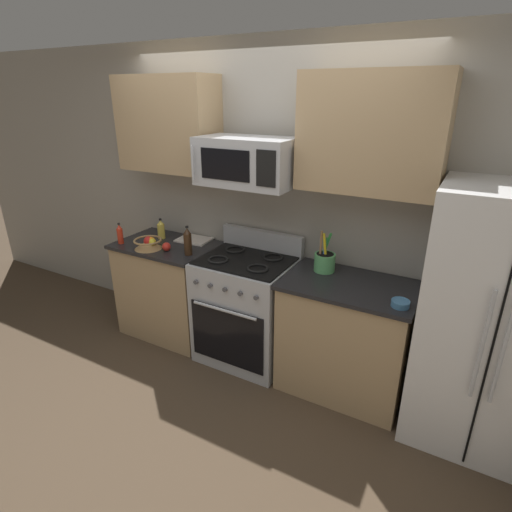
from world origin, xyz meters
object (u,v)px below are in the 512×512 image
(utensil_crock, at_px, (325,261))
(bottle_soy, at_px, (188,242))
(range_oven, at_px, (246,308))
(fruit_basket, at_px, (148,243))
(bottle_oil, at_px, (161,229))
(microwave, at_px, (247,162))
(apple_loose, at_px, (166,247))
(prep_bowl, at_px, (400,303))
(cutting_board, at_px, (194,240))
(bottle_hot_sauce, at_px, (120,234))
(refrigerator, at_px, (492,323))

(utensil_crock, distance_m, bottle_soy, 1.15)
(range_oven, bearing_deg, fruit_basket, -169.31)
(bottle_soy, bearing_deg, bottle_oil, 156.37)
(utensil_crock, relative_size, fruit_basket, 1.28)
(microwave, distance_m, apple_loose, 1.06)
(range_oven, distance_m, prep_bowl, 1.35)
(prep_bowl, bearing_deg, cutting_board, 169.04)
(apple_loose, distance_m, bottle_hot_sauce, 0.50)
(utensil_crock, relative_size, bottle_oil, 1.65)
(bottle_hot_sauce, height_order, prep_bowl, bottle_hot_sauce)
(bottle_oil, height_order, bottle_hot_sauce, bottle_hot_sauce)
(fruit_basket, bearing_deg, prep_bowl, -0.26)
(range_oven, relative_size, bottle_hot_sauce, 5.66)
(fruit_basket, height_order, cutting_board, fruit_basket)
(microwave, distance_m, prep_bowl, 1.49)
(microwave, bearing_deg, cutting_board, 166.05)
(range_oven, distance_m, refrigerator, 1.82)
(cutting_board, height_order, bottle_soy, bottle_soy)
(refrigerator, distance_m, microwave, 1.97)
(utensil_crock, bearing_deg, cutting_board, 176.94)
(range_oven, xyz_separation_m, bottle_soy, (-0.50, -0.11, 0.55))
(apple_loose, distance_m, bottle_soy, 0.23)
(bottle_oil, xyz_separation_m, prep_bowl, (2.23, -0.27, -0.06))
(refrigerator, xyz_separation_m, cutting_board, (-2.45, 0.21, 0.06))
(fruit_basket, xyz_separation_m, prep_bowl, (2.15, -0.01, -0.03))
(microwave, height_order, bottle_hot_sauce, microwave)
(apple_loose, bearing_deg, cutting_board, 82.26)
(utensil_crock, bearing_deg, apple_loose, -169.00)
(cutting_board, relative_size, bottle_soy, 1.20)
(bottle_soy, bearing_deg, bottle_hot_sauce, -173.73)
(refrigerator, xyz_separation_m, utensil_crock, (-1.16, 0.14, 0.13))
(fruit_basket, bearing_deg, bottle_soy, 8.05)
(apple_loose, bearing_deg, bottle_hot_sauce, -173.66)
(microwave, distance_m, cutting_board, 1.05)
(apple_loose, distance_m, cutting_board, 0.34)
(range_oven, distance_m, bottle_soy, 0.75)
(range_oven, relative_size, prep_bowl, 9.19)
(range_oven, distance_m, utensil_crock, 0.82)
(refrigerator, distance_m, apple_loose, 2.50)
(fruit_basket, height_order, bottle_oil, bottle_oil)
(refrigerator, xyz_separation_m, fruit_basket, (-2.67, -0.15, 0.11))
(apple_loose, bearing_deg, bottle_oil, 138.09)
(refrigerator, distance_m, prep_bowl, 0.56)
(fruit_basket, xyz_separation_m, bottle_hot_sauce, (-0.32, -0.02, 0.04))
(fruit_basket, height_order, bottle_hot_sauce, bottle_hot_sauce)
(cutting_board, bearing_deg, utensil_crock, -3.06)
(bottle_oil, relative_size, prep_bowl, 1.61)
(bottle_oil, xyz_separation_m, bottle_soy, (0.48, -0.21, 0.03))
(fruit_basket, bearing_deg, apple_loose, 10.46)
(fruit_basket, bearing_deg, range_oven, 10.69)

